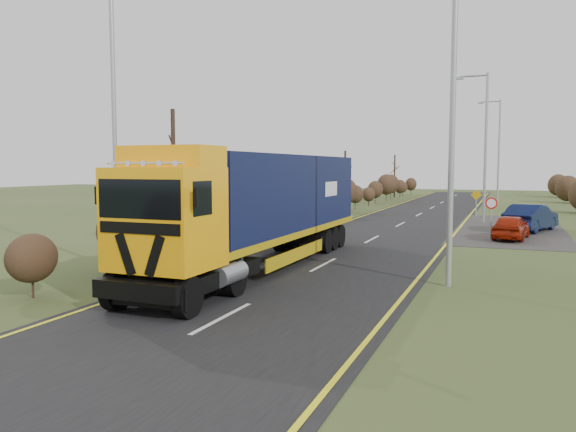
{
  "coord_description": "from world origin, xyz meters",
  "views": [
    {
      "loc": [
        6.39,
        -15.84,
        3.68
      ],
      "look_at": [
        -1.58,
        4.37,
        1.78
      ],
      "focal_mm": 35.0,
      "sensor_mm": 36.0,
      "label": 1
    }
  ],
  "objects_px": {
    "lorry": "(263,203)",
    "car_red_hatchback": "(511,227)",
    "speed_sign": "(491,210)",
    "streetlight_near": "(448,115)",
    "car_blue_sedan": "(531,218)"
  },
  "relations": [
    {
      "from": "car_red_hatchback",
      "to": "speed_sign",
      "type": "bearing_deg",
      "value": 27.59
    },
    {
      "from": "car_red_hatchback",
      "to": "car_blue_sedan",
      "type": "xyz_separation_m",
      "value": [
        1.07,
        4.32,
        0.14
      ]
    },
    {
      "from": "streetlight_near",
      "to": "car_blue_sedan",
      "type": "bearing_deg",
      "value": 80.02
    },
    {
      "from": "speed_sign",
      "to": "streetlight_near",
      "type": "bearing_deg",
      "value": -94.52
    },
    {
      "from": "car_red_hatchback",
      "to": "car_blue_sedan",
      "type": "bearing_deg",
      "value": -95.91
    },
    {
      "from": "lorry",
      "to": "car_red_hatchback",
      "type": "relative_size",
      "value": 4.06
    },
    {
      "from": "car_red_hatchback",
      "to": "streetlight_near",
      "type": "relative_size",
      "value": 0.39
    },
    {
      "from": "lorry",
      "to": "speed_sign",
      "type": "bearing_deg",
      "value": 57.95
    },
    {
      "from": "car_blue_sedan",
      "to": "streetlight_near",
      "type": "distance_m",
      "value": 17.94
    },
    {
      "from": "speed_sign",
      "to": "car_red_hatchback",
      "type": "bearing_deg",
      "value": 19.64
    },
    {
      "from": "car_red_hatchback",
      "to": "car_blue_sedan",
      "type": "relative_size",
      "value": 0.79
    },
    {
      "from": "car_blue_sedan",
      "to": "streetlight_near",
      "type": "bearing_deg",
      "value": 100.7
    },
    {
      "from": "lorry",
      "to": "speed_sign",
      "type": "xyz_separation_m",
      "value": [
        7.46,
        11.74,
        -0.92
      ]
    },
    {
      "from": "lorry",
      "to": "car_red_hatchback",
      "type": "distance_m",
      "value": 14.83
    },
    {
      "from": "lorry",
      "to": "car_red_hatchback",
      "type": "height_order",
      "value": "lorry"
    }
  ]
}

